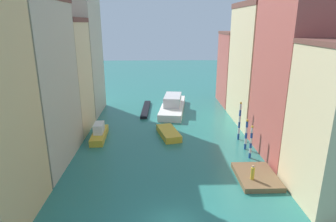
% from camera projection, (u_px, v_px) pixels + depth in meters
% --- Properties ---
extents(ground_plane, '(154.00, 154.00, 0.00)m').
position_uv_depth(ground_plane, '(165.00, 121.00, 45.15)').
color(ground_plane, '#28756B').
extents(building_left_1, '(7.11, 11.66, 17.41)m').
position_uv_depth(building_left_1, '(29.00, 85.00, 29.64)').
color(building_left_1, '#BCB299').
rests_on(building_left_1, ground).
extents(building_left_2, '(7.11, 7.70, 15.55)m').
position_uv_depth(building_left_2, '(60.00, 77.00, 39.09)').
color(building_left_2, beige).
rests_on(building_left_2, ground).
extents(building_left_3, '(7.11, 9.36, 19.93)m').
position_uv_depth(building_left_3, '(76.00, 54.00, 46.74)').
color(building_left_3, '#BCB299').
rests_on(building_left_3, ground).
extents(building_right_1, '(7.11, 10.58, 21.63)m').
position_uv_depth(building_right_1, '(300.00, 62.00, 30.79)').
color(building_right_1, '#B25147').
rests_on(building_right_1, ground).
extents(building_right_2, '(7.11, 12.15, 17.75)m').
position_uv_depth(building_right_2, '(261.00, 65.00, 42.51)').
color(building_right_2, beige).
rests_on(building_right_2, ground).
extents(building_right_3, '(7.11, 9.07, 13.38)m').
position_uv_depth(building_right_3, '(240.00, 68.00, 53.50)').
color(building_right_3, '#B25147').
rests_on(building_right_3, ground).
extents(waterfront_dock, '(3.82, 5.21, 0.51)m').
position_uv_depth(waterfront_dock, '(256.00, 176.00, 28.41)').
color(waterfront_dock, brown).
rests_on(waterfront_dock, ground).
extents(person_on_dock, '(0.36, 0.36, 1.48)m').
position_uv_depth(person_on_dock, '(253.00, 173.00, 27.24)').
color(person_on_dock, gold).
rests_on(person_on_dock, waterfront_dock).
extents(mooring_pole_0, '(0.29, 0.29, 3.95)m').
position_uv_depth(mooring_pole_0, '(251.00, 142.00, 32.31)').
color(mooring_pole_0, '#1E479E').
rests_on(mooring_pole_0, ground).
extents(mooring_pole_1, '(0.31, 0.31, 3.85)m').
position_uv_depth(mooring_pole_1, '(246.00, 134.00, 34.60)').
color(mooring_pole_1, '#1E479E').
rests_on(mooring_pole_1, ground).
extents(mooring_pole_2, '(0.29, 0.29, 5.18)m').
position_uv_depth(mooring_pole_2, '(240.00, 121.00, 37.36)').
color(mooring_pole_2, '#1E479E').
rests_on(mooring_pole_2, ground).
extents(vaporetto_white, '(5.43, 13.24, 2.81)m').
position_uv_depth(vaporetto_white, '(173.00, 105.00, 50.31)').
color(vaporetto_white, white).
rests_on(vaporetto_white, ground).
extents(gondola_black, '(1.44, 9.83, 0.46)m').
position_uv_depth(gondola_black, '(146.00, 109.00, 50.65)').
color(gondola_black, black).
rests_on(gondola_black, ground).
extents(motorboat_0, '(1.93, 6.10, 2.12)m').
position_uv_depth(motorboat_0, '(99.00, 133.00, 38.24)').
color(motorboat_0, gold).
rests_on(motorboat_0, ground).
extents(motorboat_1, '(3.42, 5.82, 0.87)m').
position_uv_depth(motorboat_1, '(169.00, 133.00, 39.08)').
color(motorboat_1, gold).
rests_on(motorboat_1, ground).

